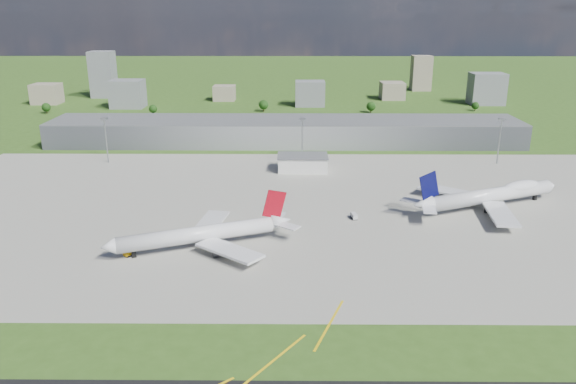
{
  "coord_description": "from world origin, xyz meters",
  "views": [
    {
      "loc": [
        4.57,
        -191.72,
        83.83
      ],
      "look_at": [
        2.68,
        35.35,
        9.0
      ],
      "focal_mm": 35.0,
      "sensor_mm": 36.0,
      "label": 1
    }
  ],
  "objects_px": {
    "airliner_blue_quad": "(491,195)",
    "tug_yellow": "(129,254)",
    "van_white_near": "(354,216)",
    "van_white_far": "(497,202)",
    "airliner_red_twin": "(204,234)"
  },
  "relations": [
    {
      "from": "airliner_blue_quad",
      "to": "tug_yellow",
      "type": "bearing_deg",
      "value": 176.15
    },
    {
      "from": "van_white_near",
      "to": "van_white_far",
      "type": "height_order",
      "value": "van_white_far"
    },
    {
      "from": "tug_yellow",
      "to": "van_white_far",
      "type": "distance_m",
      "value": 159.79
    },
    {
      "from": "airliner_red_twin",
      "to": "tug_yellow",
      "type": "height_order",
      "value": "airliner_red_twin"
    },
    {
      "from": "tug_yellow",
      "to": "van_white_far",
      "type": "height_order",
      "value": "van_white_far"
    },
    {
      "from": "airliner_blue_quad",
      "to": "tug_yellow",
      "type": "relative_size",
      "value": 17.43
    },
    {
      "from": "airliner_red_twin",
      "to": "van_white_near",
      "type": "bearing_deg",
      "value": -174.66
    },
    {
      "from": "airliner_blue_quad",
      "to": "airliner_red_twin",
      "type": "bearing_deg",
      "value": 176.63
    },
    {
      "from": "airliner_red_twin",
      "to": "van_white_far",
      "type": "xyz_separation_m",
      "value": [
        124.01,
        48.28,
        -3.92
      ]
    },
    {
      "from": "van_white_far",
      "to": "airliner_red_twin",
      "type": "bearing_deg",
      "value": 173.45
    },
    {
      "from": "airliner_blue_quad",
      "to": "tug_yellow",
      "type": "xyz_separation_m",
      "value": [
        -144.93,
        -51.92,
        -4.72
      ]
    },
    {
      "from": "tug_yellow",
      "to": "van_white_near",
      "type": "relative_size",
      "value": 0.9
    },
    {
      "from": "airliner_blue_quad",
      "to": "van_white_near",
      "type": "bearing_deg",
      "value": 169.69
    },
    {
      "from": "airliner_blue_quad",
      "to": "tug_yellow",
      "type": "distance_m",
      "value": 154.02
    },
    {
      "from": "airliner_blue_quad",
      "to": "van_white_far",
      "type": "distance_m",
      "value": 7.77
    }
  ]
}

